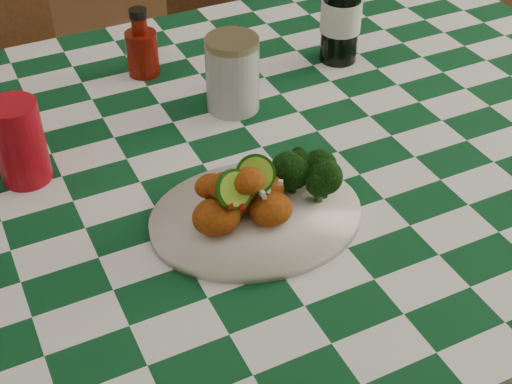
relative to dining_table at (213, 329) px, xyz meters
name	(u,v)px	position (x,y,z in m)	size (l,w,h in m)	color
dining_table	(213,329)	(0.00, 0.00, 0.00)	(1.66, 1.06, 0.79)	#0C401E
plate	(256,217)	(0.01, -0.16, 0.40)	(0.30, 0.23, 0.02)	silver
fried_chicken_pile	(246,193)	(0.00, -0.16, 0.45)	(0.13, 0.09, 0.08)	#A94910
broccoli_side	(305,175)	(0.10, -0.15, 0.44)	(0.08, 0.08, 0.06)	black
red_tumbler	(19,142)	(-0.25, 0.09, 0.46)	(0.07, 0.07, 0.13)	#9F0815
ketchup_bottle	(141,42)	(0.01, 0.31, 0.46)	(0.06, 0.06, 0.13)	#6D0E05
mason_jar	(233,74)	(0.11, 0.13, 0.46)	(0.09, 0.09, 0.13)	#B2BCBA
wooden_chair_left	(12,130)	(-0.22, 0.69, 0.10)	(0.45, 0.47, 0.99)	#472814
wooden_chair_right	(241,84)	(0.40, 0.73, 0.04)	(0.40, 0.42, 0.87)	#472814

